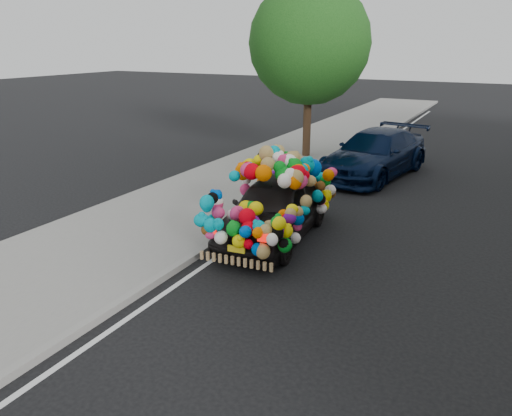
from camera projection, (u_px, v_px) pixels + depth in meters
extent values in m
plane|color=black|center=(301.00, 289.00, 8.64)|extent=(100.00, 100.00, 0.00)
cube|color=gray|center=(113.00, 242.00, 10.52)|extent=(4.00, 60.00, 0.12)
cube|color=gray|center=(189.00, 260.00, 9.65)|extent=(0.15, 60.00, 0.13)
cylinder|color=#332114|center=(307.00, 121.00, 17.86)|extent=(0.28, 0.28, 2.73)
sphere|color=#144211|center=(310.00, 43.00, 17.01)|extent=(4.20, 4.20, 4.20)
imported|color=black|center=(275.00, 208.00, 10.76)|extent=(1.89, 4.00, 1.32)
cube|color=red|center=(210.00, 230.00, 9.20)|extent=(0.22, 0.08, 0.14)
cube|color=red|center=(264.00, 238.00, 8.81)|extent=(0.22, 0.08, 0.14)
cube|color=yellow|center=(236.00, 249.00, 9.09)|extent=(0.34, 0.07, 0.12)
imported|color=#051232|center=(375.00, 154.00, 15.73)|extent=(2.81, 5.18, 1.43)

